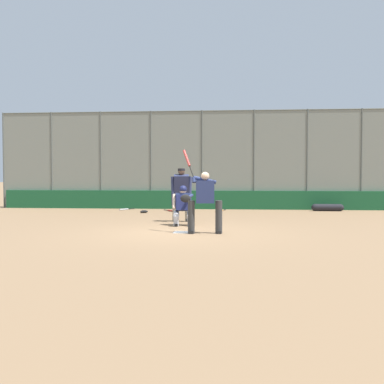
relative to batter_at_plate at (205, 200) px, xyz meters
The scene contains 13 objects.
ground_plane 1.09m from the batter_at_plate, 12.90° to the right, with size 160.00×160.00×0.00m, color #846647.
home_plate_marker 1.09m from the batter_at_plate, 12.90° to the right, with size 0.43×0.43×0.01m, color white.
backstop_fence 8.68m from the batter_at_plate, 85.81° to the right, with size 18.81×0.08×4.46m.
padding_wall 8.48m from the batter_at_plate, 85.76° to the right, with size 18.36×0.18×0.83m, color #19512D.
bleachers_beyond 11.12m from the batter_at_plate, 96.51° to the right, with size 13.11×2.50×1.48m.
batter_at_plate is the anchor object (origin of this frame).
catcher_behind_plate 1.94m from the batter_at_plate, 66.71° to the right, with size 0.67×0.78×1.22m.
umpire_home 3.09m from the batter_at_plate, 72.26° to the right, with size 0.72×0.48×1.77m.
spare_bat_near_backstop 8.59m from the batter_at_plate, 62.42° to the right, with size 0.53×0.68×0.07m.
spare_bat_by_padding 7.28m from the batter_at_plate, 75.03° to the right, with size 0.55×0.71×0.07m.
spare_bat_third_base_side 7.37m from the batter_at_plate, 92.24° to the right, with size 0.30×0.81×0.07m.
fielding_glove_on_dirt 6.84m from the batter_at_plate, 65.28° to the right, with size 0.31×0.23×0.11m.
equipment_bag_dugout_side 9.18m from the batter_at_plate, 121.67° to the right, with size 1.36×0.30×0.30m.
Camera 1 is at (-1.32, 11.91, 1.54)m, focal length 42.00 mm.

